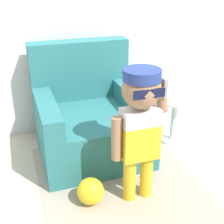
{
  "coord_description": "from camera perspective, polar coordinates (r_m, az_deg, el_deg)",
  "views": [
    {
      "loc": [
        -0.88,
        -2.53,
        1.64
      ],
      "look_at": [
        -0.15,
        -0.37,
        0.58
      ],
      "focal_mm": 50.0,
      "sensor_mm": 36.0,
      "label": 1
    }
  ],
  "objects": [
    {
      "name": "rug",
      "position": [
        2.71,
        0.84,
        -12.17
      ],
      "size": [
        1.28,
        1.45,
        0.01
      ],
      "color": "#9E9384",
      "rests_on": "ground_plane"
    },
    {
      "name": "wall_back",
      "position": [
        3.29,
        -3.1,
        18.91
      ],
      "size": [
        10.0,
        0.05,
        2.6
      ],
      "color": "silver",
      "rests_on": "ground_plane"
    },
    {
      "name": "side_table",
      "position": [
        3.2,
        11.32,
        -0.74
      ],
      "size": [
        0.35,
        0.35,
        0.47
      ],
      "color": "white",
      "rests_on": "ground_plane"
    },
    {
      "name": "armchair",
      "position": [
        2.98,
        -4.21,
        -1.1
      ],
      "size": [
        0.97,
        0.98,
        1.01
      ],
      "color": "#286B70",
      "rests_on": "ground_plane"
    },
    {
      "name": "ground_plane",
      "position": [
        3.14,
        0.52,
        -6.56
      ],
      "size": [
        10.0,
        10.0,
        0.0
      ],
      "primitive_type": "plane",
      "color": "#BCB29E"
    },
    {
      "name": "toy_ball",
      "position": [
        2.44,
        -3.96,
        -14.25
      ],
      "size": [
        0.21,
        0.21,
        0.21
      ],
      "color": "yellow",
      "rests_on": "ground_plane"
    },
    {
      "name": "person_child",
      "position": [
        2.18,
        5.14,
        -0.95
      ],
      "size": [
        0.43,
        0.32,
        1.04
      ],
      "color": "gold",
      "rests_on": "ground_plane"
    }
  ]
}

